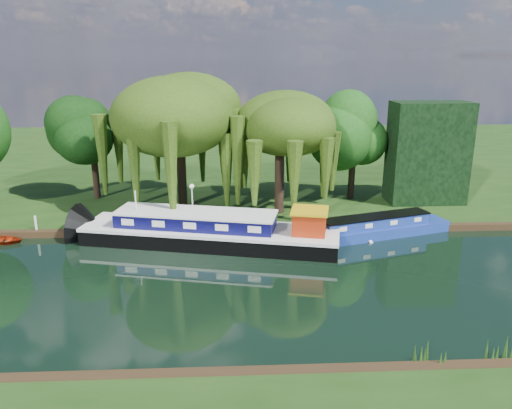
{
  "coord_description": "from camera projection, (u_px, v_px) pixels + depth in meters",
  "views": [
    {
      "loc": [
        3.44,
        -24.45,
        11.87
      ],
      "look_at": [
        4.91,
        5.82,
        2.8
      ],
      "focal_mm": 35.0,
      "sensor_mm": 36.0,
      "label": 1
    }
  ],
  "objects": [
    {
      "name": "conifer_hedge",
      "position": [
        428.0,
        153.0,
        39.64
      ],
      "size": [
        6.0,
        3.0,
        8.0
      ],
      "primitive_type": "cube",
      "color": "black",
      "rests_on": "far_bank"
    },
    {
      "name": "ground",
      "position": [
        170.0,
        287.0,
        26.64
      ],
      "size": [
        120.0,
        120.0,
        0.0
      ],
      "primitive_type": "plane",
      "color": "black"
    },
    {
      "name": "willow_right",
      "position": [
        280.0,
        134.0,
        36.2
      ],
      "size": [
        6.68,
        6.68,
        8.13
      ],
      "color": "black",
      "rests_on": "far_bank"
    },
    {
      "name": "reeds_near",
      "position": [
        322.0,
        356.0,
        19.55
      ],
      "size": [
        33.7,
        1.5,
        1.1
      ],
      "color": "#1F4312",
      "rests_on": "ground"
    },
    {
      "name": "mooring_posts",
      "position": [
        176.0,
        221.0,
        34.38
      ],
      "size": [
        19.16,
        0.16,
        1.0
      ],
      "color": "silver",
      "rests_on": "far_bank"
    },
    {
      "name": "willow_left",
      "position": [
        179.0,
        116.0,
        37.08
      ],
      "size": [
        8.14,
        8.14,
        9.75
      ],
      "color": "black",
      "rests_on": "far_bank"
    },
    {
      "name": "dutch_barge",
      "position": [
        212.0,
        231.0,
        32.5
      ],
      "size": [
        17.13,
        7.33,
        3.53
      ],
      "rotation": [
        0.0,
        0.0,
        -0.22
      ],
      "color": "black",
      "rests_on": "ground"
    },
    {
      "name": "tree_far_right",
      "position": [
        354.0,
        136.0,
        40.16
      ],
      "size": [
        4.65,
        4.65,
        7.6
      ],
      "color": "black",
      "rests_on": "far_bank"
    },
    {
      "name": "lamppost",
      "position": [
        192.0,
        192.0,
        36.02
      ],
      "size": [
        0.36,
        0.36,
        2.56
      ],
      "color": "silver",
      "rests_on": "far_bank"
    },
    {
      "name": "far_bank",
      "position": [
        203.0,
        158.0,
        59.11
      ],
      "size": [
        120.0,
        52.0,
        0.45
      ],
      "primitive_type": "cube",
      "color": "black",
      "rests_on": "ground"
    },
    {
      "name": "narrowboat",
      "position": [
        375.0,
        228.0,
        33.94
      ],
      "size": [
        11.11,
        5.04,
        1.61
      ],
      "rotation": [
        0.0,
        0.0,
        0.3
      ],
      "color": "navy",
      "rests_on": "ground"
    },
    {
      "name": "tree_far_mid",
      "position": [
        92.0,
        135.0,
        40.22
      ],
      "size": [
        4.69,
        4.69,
        7.67
      ],
      "color": "black",
      "rests_on": "far_bank"
    },
    {
      "name": "red_dinghy",
      "position": [
        3.0,
        243.0,
        32.95
      ],
      "size": [
        2.91,
        2.22,
        0.57
      ],
      "primitive_type": "imported",
      "rotation": [
        0.0,
        0.0,
        1.47
      ],
      "color": "#9B260B",
      "rests_on": "ground"
    },
    {
      "name": "white_cruiser",
      "position": [
        362.0,
        239.0,
        33.59
      ],
      "size": [
        2.7,
        2.53,
        1.15
      ],
      "primitive_type": "imported",
      "rotation": [
        0.0,
        0.0,
        1.92
      ],
      "color": "silver",
      "rests_on": "ground"
    }
  ]
}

